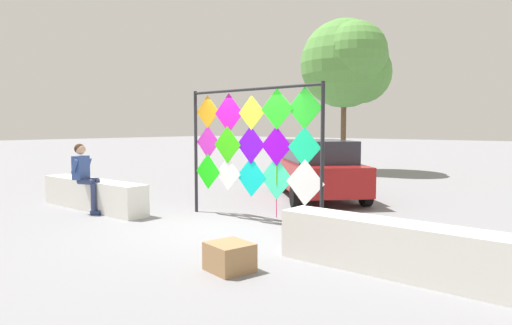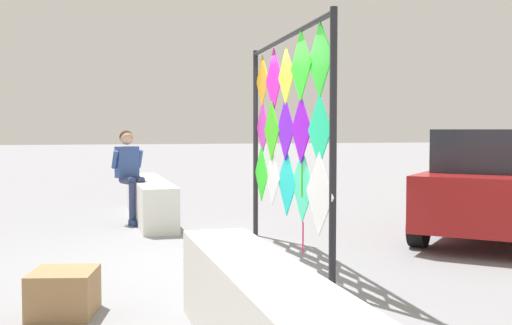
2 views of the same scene
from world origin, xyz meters
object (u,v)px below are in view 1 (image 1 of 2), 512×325
Objects in this scene: tree_far_right at (350,64)px; parked_car at (317,169)px; seated_vendor at (85,172)px; cardboard_box_large at (230,257)px; kite_display_rack at (252,142)px.

parked_car is at bearing -68.46° from tree_far_right.
seated_vendor is 0.38× the size of parked_car.
tree_far_right is (0.17, 11.76, 3.59)m from seated_vendor.
cardboard_box_large is (2.35, -5.97, -0.60)m from parked_car.
seated_vendor is 12.29m from tree_far_right.
kite_display_rack reaches higher than seated_vendor.
kite_display_rack is 6.27× the size of cardboard_box_large.
kite_display_rack is 3.87m from seated_vendor.
kite_display_rack is 3.36m from cardboard_box_large.
seated_vendor is at bearing -119.08° from parked_car.
seated_vendor is 0.24× the size of tree_far_right.
seated_vendor is 5.29m from cardboard_box_large.
parked_car is (2.82, 5.06, -0.12)m from seated_vendor.
tree_far_right reaches higher than kite_display_rack.
kite_display_rack is at bearing -79.65° from parked_car.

